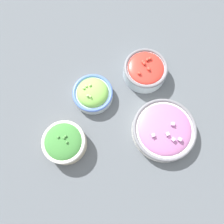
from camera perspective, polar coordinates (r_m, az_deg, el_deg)
The scene contains 5 objects.
ground_plane at distance 0.78m, azimuth 0.00°, elevation -0.63°, with size 3.00×3.00×0.00m, color #4C5156.
bowl_broccoli at distance 0.74m, azimuth -12.32°, elevation -7.78°, with size 0.14×0.14×0.08m.
bowl_lettuce at distance 0.78m, azimuth -5.05°, elevation 4.86°, with size 0.14×0.14×0.07m.
bowl_cherry_tomatoes at distance 0.82m, azimuth 8.67°, elevation 10.77°, with size 0.16×0.16×0.07m.
bowl_red_onion at distance 0.76m, azimuth 13.43°, elevation -4.50°, with size 0.22×0.22×0.06m.
Camera 1 is at (0.06, 0.21, 0.75)m, focal length 35.00 mm.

